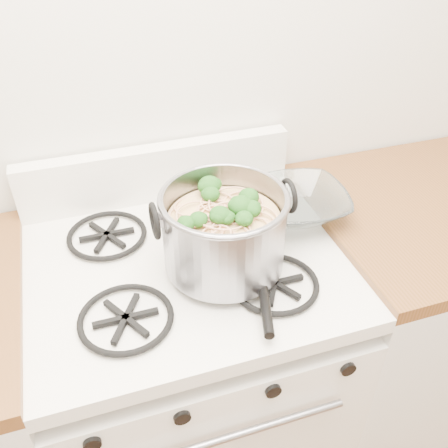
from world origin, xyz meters
TOP-DOWN VIEW (x-y plane):
  - gas_range at (0.00, 1.26)m, footprint 0.76×0.66m
  - counter_left at (-0.51, 1.26)m, footprint 0.25×0.65m
  - counter_right at (0.88, 1.26)m, footprint 1.00×0.65m
  - stock_pot at (0.08, 1.21)m, footprint 0.32×0.29m
  - spatula at (0.16, 1.20)m, footprint 0.36×0.38m
  - glass_bowl at (0.33, 1.34)m, footprint 0.11×0.11m

SIDE VIEW (x-z plane):
  - gas_range at x=0.00m, z-range -0.03..0.90m
  - counter_left at x=-0.51m, z-range 0.00..0.92m
  - counter_right at x=0.88m, z-range 0.00..0.92m
  - spatula at x=0.16m, z-range 0.92..0.95m
  - glass_bowl at x=0.33m, z-range 0.92..0.95m
  - stock_pot at x=0.08m, z-range 0.91..1.11m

